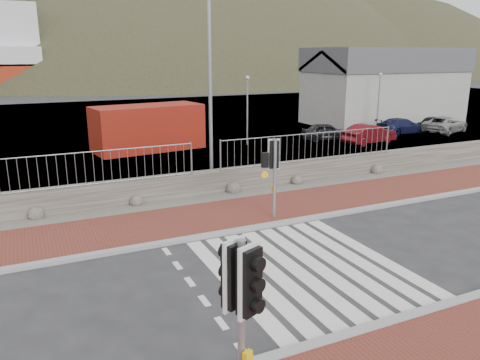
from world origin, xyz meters
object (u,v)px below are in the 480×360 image
traffic_signal_near (241,293)px  shipping_container (148,128)px  car_d (445,124)px  car_b (369,134)px  car_e (435,124)px  traffic_signal_far (274,162)px  streetlight (212,71)px  car_c (401,126)px  car_a (327,132)px

traffic_signal_near → shipping_container: traffic_signal_near is taller
traffic_signal_near → shipping_container: size_ratio=0.48×
traffic_signal_near → car_d: traffic_signal_near is taller
car_b → car_d: car_b is taller
car_e → car_b: bearing=85.7°
traffic_signal_far → car_b: size_ratio=0.75×
traffic_signal_near → streetlight: size_ratio=0.35×
traffic_signal_far → car_c: (16.36, 11.37, -1.43)m
car_b → car_c: size_ratio=0.96×
shipping_container → car_c: bearing=-14.8°
traffic_signal_near → traffic_signal_far: traffic_signal_near is taller
streetlight → car_b: streetlight is taller
traffic_signal_near → car_c: size_ratio=0.77×
shipping_container → car_d: size_ratio=1.50×
car_e → streetlight: bearing=91.4°
shipping_container → car_b: size_ratio=1.68×
streetlight → car_c: 18.46m
traffic_signal_near → car_d: 30.31m
traffic_signal_far → shipping_container: bearing=-76.6°
car_a → car_c: size_ratio=0.85×
car_d → car_a: bearing=65.0°
car_b → traffic_signal_near: bearing=127.6°
car_b → car_e: bearing=-85.1°
streetlight → shipping_container: streetlight is taller
car_a → car_c: bearing=-73.5°
shipping_container → traffic_signal_near: bearing=-108.8°
car_c → car_b: bearing=110.9°
traffic_signal_near → traffic_signal_far: bearing=36.1°
shipping_container → car_b: 13.38m
car_b → car_d: size_ratio=0.89×
car_a → shipping_container: bearing=98.5°
car_a → car_e: (8.98, -0.41, 0.02)m
streetlight → shipping_container: size_ratio=1.37×
shipping_container → car_d: shipping_container is taller
shipping_container → streetlight: bearing=-94.8°
traffic_signal_far → car_e: 22.25m
streetlight → shipping_container: bearing=69.2°
traffic_signal_near → shipping_container: (3.89, 20.92, -0.83)m
car_c → car_e: (2.88, -0.27, 0.02)m
car_e → traffic_signal_far: bearing=102.9°
car_a → car_e: bearing=-74.7°
streetlight → car_e: size_ratio=2.51×
streetlight → car_c: size_ratio=2.21×
car_a → car_d: bearing=-78.3°
traffic_signal_near → car_b: 23.88m
traffic_signal_near → shipping_container: bearing=57.4°
car_d → traffic_signal_far: bearing=99.4°
car_d → car_e: size_ratio=1.22×
car_e → car_c: bearing=67.6°
car_b → car_c: car_b is taller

